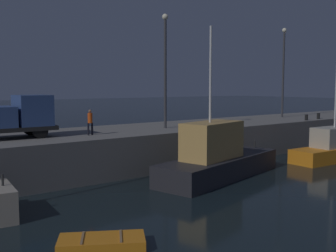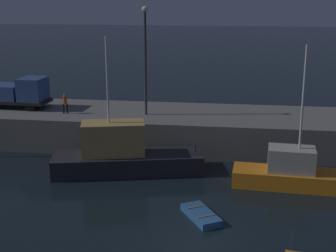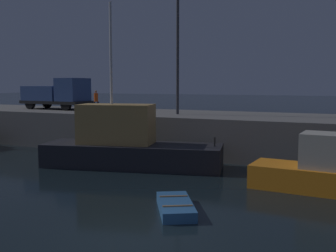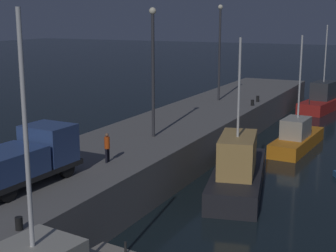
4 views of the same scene
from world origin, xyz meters
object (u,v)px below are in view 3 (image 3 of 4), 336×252
dinghy_red_small (175,206)px  lamp_post_west (178,44)px  fishing_boat_orange (127,145)px  utility_truck (58,94)px  dockworker (96,100)px

dinghy_red_small → lamp_post_west: bearing=113.2°
fishing_boat_orange → dinghy_red_small: (5.68, -6.18, -1.04)m
lamp_post_west → utility_truck: size_ratio=1.35×
dinghy_red_small → lamp_post_west: lamp_post_west is taller
fishing_boat_orange → lamp_post_west: size_ratio=1.26×
fishing_boat_orange → dinghy_red_small: bearing=-47.4°
dinghy_red_small → utility_truck: (-16.23, 12.95, 3.65)m
dockworker → utility_truck: bearing=163.7°
fishing_boat_orange → dinghy_red_small: size_ratio=3.47×
fishing_boat_orange → lamp_post_west: lamp_post_west is taller
lamp_post_west → utility_truck: bearing=175.7°
lamp_post_west → dinghy_red_small: bearing=-66.8°
fishing_boat_orange → dockworker: 8.24m
fishing_boat_orange → dinghy_red_small: fishing_boat_orange is taller
dinghy_red_small → lamp_post_west: 15.01m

